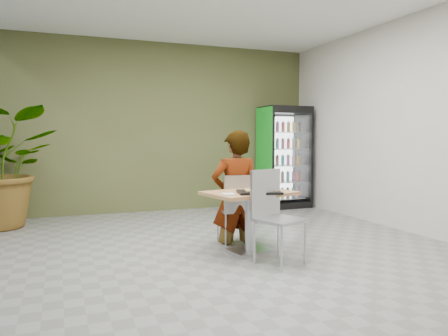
{
  "coord_description": "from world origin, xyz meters",
  "views": [
    {
      "loc": [
        -1.85,
        -4.71,
        1.4
      ],
      "look_at": [
        0.22,
        0.7,
        1.0
      ],
      "focal_mm": 35.0,
      "sensor_mm": 36.0,
      "label": 1
    }
  ],
  "objects_px": {
    "chair_near": "(273,208)",
    "cafeteria_tray": "(259,192)",
    "potted_plant": "(1,167)",
    "chair_far": "(236,204)",
    "soda_cup": "(272,185)",
    "dining_table": "(249,209)",
    "beverage_fridge": "(284,157)",
    "seated_woman": "(235,198)"
  },
  "relations": [
    {
      "from": "seated_woman",
      "to": "beverage_fridge",
      "type": "distance_m",
      "value": 3.27
    },
    {
      "from": "chair_near",
      "to": "soda_cup",
      "type": "bearing_deg",
      "value": 43.28
    },
    {
      "from": "chair_far",
      "to": "cafeteria_tray",
      "type": "height_order",
      "value": "chair_far"
    },
    {
      "from": "seated_woman",
      "to": "potted_plant",
      "type": "relative_size",
      "value": 0.95
    },
    {
      "from": "seated_woman",
      "to": "cafeteria_tray",
      "type": "height_order",
      "value": "seated_woman"
    },
    {
      "from": "beverage_fridge",
      "to": "dining_table",
      "type": "bearing_deg",
      "value": -126.18
    },
    {
      "from": "beverage_fridge",
      "to": "cafeteria_tray",
      "type": "bearing_deg",
      "value": -123.97
    },
    {
      "from": "dining_table",
      "to": "soda_cup",
      "type": "bearing_deg",
      "value": -6.83
    },
    {
      "from": "dining_table",
      "to": "seated_woman",
      "type": "height_order",
      "value": "seated_woman"
    },
    {
      "from": "dining_table",
      "to": "cafeteria_tray",
      "type": "xyz_separation_m",
      "value": [
        0.04,
        -0.2,
        0.23
      ]
    },
    {
      "from": "chair_near",
      "to": "seated_woman",
      "type": "xyz_separation_m",
      "value": [
        -0.05,
        0.97,
        -0.01
      ]
    },
    {
      "from": "dining_table",
      "to": "chair_far",
      "type": "height_order",
      "value": "chair_far"
    },
    {
      "from": "chair_far",
      "to": "beverage_fridge",
      "type": "distance_m",
      "value": 3.32
    },
    {
      "from": "potted_plant",
      "to": "soda_cup",
      "type": "bearing_deg",
      "value": -40.1
    },
    {
      "from": "dining_table",
      "to": "beverage_fridge",
      "type": "bearing_deg",
      "value": 54.75
    },
    {
      "from": "seated_woman",
      "to": "cafeteria_tray",
      "type": "distance_m",
      "value": 0.72
    },
    {
      "from": "chair_near",
      "to": "beverage_fridge",
      "type": "bearing_deg",
      "value": 38.8
    },
    {
      "from": "chair_near",
      "to": "cafeteria_tray",
      "type": "relative_size",
      "value": 2.12
    },
    {
      "from": "dining_table",
      "to": "seated_woman",
      "type": "bearing_deg",
      "value": 87.26
    },
    {
      "from": "dining_table",
      "to": "beverage_fridge",
      "type": "distance_m",
      "value": 3.68
    },
    {
      "from": "soda_cup",
      "to": "potted_plant",
      "type": "bearing_deg",
      "value": 139.9
    },
    {
      "from": "chair_far",
      "to": "potted_plant",
      "type": "height_order",
      "value": "potted_plant"
    },
    {
      "from": "cafeteria_tray",
      "to": "soda_cup",
      "type": "bearing_deg",
      "value": 33.68
    },
    {
      "from": "soda_cup",
      "to": "beverage_fridge",
      "type": "bearing_deg",
      "value": 58.91
    },
    {
      "from": "chair_far",
      "to": "soda_cup",
      "type": "relative_size",
      "value": 5.87
    },
    {
      "from": "dining_table",
      "to": "chair_near",
      "type": "xyz_separation_m",
      "value": [
        0.08,
        -0.47,
        0.07
      ]
    },
    {
      "from": "chair_far",
      "to": "beverage_fridge",
      "type": "relative_size",
      "value": 0.45
    },
    {
      "from": "beverage_fridge",
      "to": "chair_far",
      "type": "bearing_deg",
      "value": -130.47
    },
    {
      "from": "cafeteria_tray",
      "to": "beverage_fridge",
      "type": "distance_m",
      "value": 3.81
    },
    {
      "from": "dining_table",
      "to": "beverage_fridge",
      "type": "xyz_separation_m",
      "value": [
        2.11,
        2.98,
        0.47
      ]
    },
    {
      "from": "chair_far",
      "to": "cafeteria_tray",
      "type": "relative_size",
      "value": 1.86
    },
    {
      "from": "cafeteria_tray",
      "to": "seated_woman",
      "type": "bearing_deg",
      "value": 91.01
    },
    {
      "from": "chair_near",
      "to": "cafeteria_tray",
      "type": "distance_m",
      "value": 0.31
    },
    {
      "from": "seated_woman",
      "to": "soda_cup",
      "type": "relative_size",
      "value": 11.5
    },
    {
      "from": "beverage_fridge",
      "to": "potted_plant",
      "type": "distance_m",
      "value": 5.11
    },
    {
      "from": "seated_woman",
      "to": "soda_cup",
      "type": "bearing_deg",
      "value": 119.15
    },
    {
      "from": "chair_far",
      "to": "potted_plant",
      "type": "xyz_separation_m",
      "value": [
        -3.01,
        2.27,
        0.41
      ]
    },
    {
      "from": "chair_far",
      "to": "soda_cup",
      "type": "bearing_deg",
      "value": 121.7
    },
    {
      "from": "soda_cup",
      "to": "potted_plant",
      "type": "distance_m",
      "value": 4.29
    },
    {
      "from": "seated_woman",
      "to": "potted_plant",
      "type": "distance_m",
      "value": 3.76
    },
    {
      "from": "chair_near",
      "to": "potted_plant",
      "type": "relative_size",
      "value": 0.55
    },
    {
      "from": "soda_cup",
      "to": "potted_plant",
      "type": "relative_size",
      "value": 0.08
    }
  ]
}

